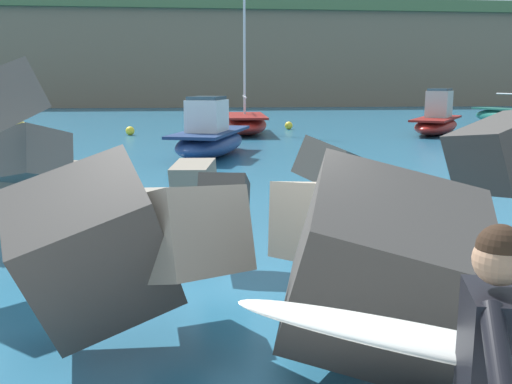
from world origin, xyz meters
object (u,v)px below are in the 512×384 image
boat_near_right (511,116)px  mooring_buoy_inner (289,126)px  boat_mid_centre (437,120)px  surfer_with_board (475,383)px  station_building_east (422,2)px  mooring_buoy_middle (130,131)px  boat_near_left (245,123)px  boat_near_centre (210,138)px  station_building_annex (393,10)px  station_building_central (199,10)px

boat_near_right → mooring_buoy_inner: bearing=-174.3°
boat_mid_centre → mooring_buoy_inner: bearing=152.9°
surfer_with_board → mooring_buoy_inner: size_ratio=4.78×
boat_mid_centre → station_building_east: 60.61m
surfer_with_board → mooring_buoy_middle: bearing=99.0°
boat_mid_centre → boat_near_left: bearing=172.9°
boat_mid_centre → boat_near_centre: bearing=-146.2°
surfer_with_board → station_building_east: 88.37m
boat_near_right → station_building_annex: size_ratio=0.98×
boat_near_left → mooring_buoy_inner: 3.59m
boat_near_centre → mooring_buoy_middle: 9.52m
boat_near_right → boat_near_centre: bearing=-145.4°
mooring_buoy_middle → station_building_central: (4.46, 60.56, 13.03)m
boat_near_left → boat_near_right: (16.50, 3.77, 0.04)m
boat_near_left → station_building_annex: (28.76, 61.07, 13.19)m
surfer_with_board → boat_near_right: size_ratio=0.26×
mooring_buoy_inner → mooring_buoy_middle: (-8.41, -2.67, 0.00)m
boat_near_right → mooring_buoy_middle: (-22.26, -4.06, -0.36)m
boat_near_centre → station_building_annex: (30.84, 70.13, 13.07)m
station_building_annex → mooring_buoy_inner: bearing=-114.0°
mooring_buoy_inner → station_building_east: size_ratio=0.06×
surfer_with_board → mooring_buoy_middle: 27.32m
boat_near_right → station_building_annex: bearing=77.9°
boat_mid_centre → station_building_east: station_building_east is taller
station_building_central → boat_near_centre: bearing=-90.6°
surfer_with_board → station_building_annex: station_building_annex is taller
boat_near_left → boat_near_centre: size_ratio=1.38×
boat_near_left → boat_near_right: boat_near_left is taller
boat_near_centre → boat_mid_centre: bearing=33.8°
boat_near_right → mooring_buoy_inner: size_ratio=18.57×
surfer_with_board → station_building_east: size_ratio=0.30×
boat_near_centre → station_building_central: station_building_central is taller
boat_near_left → station_building_central: 61.61m
mooring_buoy_inner → station_building_central: station_building_central is taller
boat_mid_centre → station_building_central: station_building_central is taller
mooring_buoy_inner → station_building_east: (28.02, 51.66, 13.82)m
mooring_buoy_inner → surfer_with_board: bearing=-98.0°
station_building_central → station_building_east: station_building_east is taller
boat_near_right → station_building_central: bearing=107.5°
surfer_with_board → boat_near_right: boat_near_right is taller
station_building_east → mooring_buoy_inner: bearing=-118.5°
boat_near_centre → station_building_east: bearing=62.6°
mooring_buoy_inner → station_building_annex: station_building_annex is taller
boat_near_right → mooring_buoy_middle: 22.63m
surfer_with_board → boat_mid_centre: bearing=66.8°
boat_near_left → station_building_east: station_building_east is taller
surfer_with_board → boat_near_centre: boat_near_centre is taller
boat_near_left → mooring_buoy_inner: (2.66, 2.39, -0.33)m
boat_near_centre → station_building_central: size_ratio=0.81×
boat_near_right → boat_mid_centre: boat_near_right is taller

